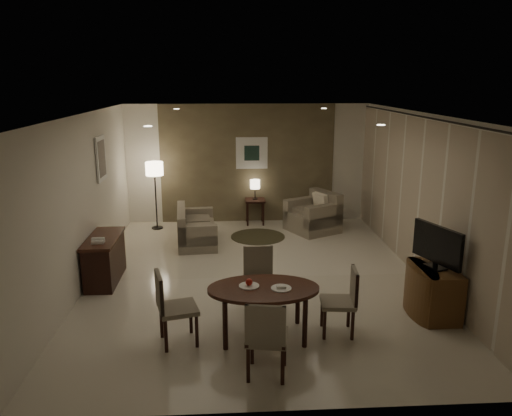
{
  "coord_description": "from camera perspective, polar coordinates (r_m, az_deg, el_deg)",
  "views": [
    {
      "loc": [
        -0.48,
        -7.8,
        3.22
      ],
      "look_at": [
        0.0,
        0.2,
        1.15
      ],
      "focal_mm": 35.0,
      "sensor_mm": 36.0,
      "label": 1
    }
  ],
  "objects": [
    {
      "name": "room_shell",
      "position": [
        8.43,
        -0.08,
        1.66
      ],
      "size": [
        5.5,
        7.0,
        2.7
      ],
      "color": "beige",
      "rests_on": "ground"
    },
    {
      "name": "taupe_accent",
      "position": [
        11.45,
        -0.99,
        5.08
      ],
      "size": [
        3.96,
        0.03,
        2.7
      ],
      "primitive_type": "cube",
      "color": "brown",
      "rests_on": "wall_back"
    },
    {
      "name": "curtain_wall",
      "position": [
        8.63,
        18.14,
        1.03
      ],
      "size": [
        0.08,
        6.7,
        2.58
      ],
      "primitive_type": null,
      "color": "#C7B29B",
      "rests_on": "wall_right"
    },
    {
      "name": "curtain_rod",
      "position": [
        8.44,
        18.85,
        9.78
      ],
      "size": [
        0.03,
        6.8,
        0.03
      ],
      "primitive_type": "cylinder",
      "rotation": [
        1.57,
        0.0,
        0.0
      ],
      "color": "black",
      "rests_on": "wall_right"
    },
    {
      "name": "art_back_frame",
      "position": [
        11.39,
        -0.48,
        6.3
      ],
      "size": [
        0.72,
        0.03,
        0.72
      ],
      "primitive_type": "cube",
      "color": "silver",
      "rests_on": "wall_back"
    },
    {
      "name": "art_back_canvas",
      "position": [
        11.38,
        -0.48,
        6.29
      ],
      "size": [
        0.34,
        0.01,
        0.34
      ],
      "primitive_type": "cube",
      "color": "#192E25",
      "rests_on": "wall_back"
    },
    {
      "name": "art_left_frame",
      "position": [
        9.38,
        -17.29,
        5.42
      ],
      "size": [
        0.03,
        0.6,
        0.8
      ],
      "primitive_type": "cube",
      "color": "silver",
      "rests_on": "wall_left"
    },
    {
      "name": "art_left_canvas",
      "position": [
        9.37,
        -17.2,
        5.43
      ],
      "size": [
        0.01,
        0.46,
        0.64
      ],
      "primitive_type": "cube",
      "color": "gray",
      "rests_on": "wall_left"
    },
    {
      "name": "downlight_nl",
      "position": [
        6.1,
        -12.25,
        9.12
      ],
      "size": [
        0.1,
        0.1,
        0.01
      ],
      "primitive_type": "cylinder",
      "color": "white",
      "rests_on": "ceiling"
    },
    {
      "name": "downlight_nr",
      "position": [
        6.31,
        14.09,
        9.19
      ],
      "size": [
        0.1,
        0.1,
        0.01
      ],
      "primitive_type": "cylinder",
      "color": "white",
      "rests_on": "ceiling"
    },
    {
      "name": "downlight_fl",
      "position": [
        9.66,
        -9.06,
        11.13
      ],
      "size": [
        0.1,
        0.1,
        0.01
      ],
      "primitive_type": "cylinder",
      "color": "white",
      "rests_on": "ceiling"
    },
    {
      "name": "downlight_fr",
      "position": [
        9.8,
        7.78,
        11.22
      ],
      "size": [
        0.1,
        0.1,
        0.01
      ],
      "primitive_type": "cylinder",
      "color": "white",
      "rests_on": "ceiling"
    },
    {
      "name": "console_desk",
      "position": [
        8.55,
        -16.91,
        -5.63
      ],
      "size": [
        0.48,
        1.2,
        0.75
      ],
      "primitive_type": null,
      "color": "#411E14",
      "rests_on": "floor"
    },
    {
      "name": "telephone",
      "position": [
        8.14,
        -17.6,
        -3.53
      ],
      "size": [
        0.2,
        0.14,
        0.09
      ],
      "primitive_type": null,
      "color": "white",
      "rests_on": "console_desk"
    },
    {
      "name": "tv_cabinet",
      "position": [
        7.5,
        19.7,
        -8.92
      ],
      "size": [
        0.48,
        0.9,
        0.7
      ],
      "primitive_type": null,
      "color": "brown",
      "rests_on": "floor"
    },
    {
      "name": "flat_tv",
      "position": [
        7.26,
        20.0,
        -4.06
      ],
      "size": [
        0.36,
        0.85,
        0.6
      ],
      "primitive_type": null,
      "rotation": [
        0.0,
        0.0,
        0.35
      ],
      "color": "black",
      "rests_on": "tv_cabinet"
    },
    {
      "name": "dining_table",
      "position": [
        6.52,
        0.85,
        -11.78
      ],
      "size": [
        1.42,
        0.89,
        0.67
      ],
      "primitive_type": null,
      "color": "#411E14",
      "rests_on": "floor"
    },
    {
      "name": "chair_near",
      "position": [
        5.7,
        1.26,
        -14.42
      ],
      "size": [
        0.52,
        0.52,
        0.94
      ],
      "primitive_type": null,
      "rotation": [
        0.0,
        0.0,
        2.97
      ],
      "color": "gray",
      "rests_on": "floor"
    },
    {
      "name": "chair_far",
      "position": [
        7.12,
        0.39,
        -8.38
      ],
      "size": [
        0.45,
        0.45,
        0.91
      ],
      "primitive_type": null,
      "rotation": [
        0.0,
        0.0,
        0.03
      ],
      "color": "gray",
      "rests_on": "floor"
    },
    {
      "name": "chair_left",
      "position": [
        6.39,
        -8.9,
        -11.18
      ],
      "size": [
        0.56,
        0.56,
        0.95
      ],
      "primitive_type": null,
      "rotation": [
        0.0,
        0.0,
        1.83
      ],
      "color": "gray",
      "rests_on": "floor"
    },
    {
      "name": "chair_right",
      "position": [
        6.63,
        9.3,
        -10.51
      ],
      "size": [
        0.47,
        0.47,
        0.88
      ],
      "primitive_type": null,
      "rotation": [
        0.0,
        0.0,
        -1.67
      ],
      "color": "gray",
      "rests_on": "floor"
    },
    {
      "name": "plate_a",
      "position": [
        6.42,
        -0.8,
        -8.89
      ],
      "size": [
        0.26,
        0.26,
        0.02
      ],
      "primitive_type": "cylinder",
      "color": "white",
      "rests_on": "dining_table"
    },
    {
      "name": "plate_b",
      "position": [
        6.35,
        2.9,
        -9.15
      ],
      "size": [
        0.26,
        0.26,
        0.02
      ],
      "primitive_type": "cylinder",
      "color": "white",
      "rests_on": "dining_table"
    },
    {
      "name": "fruit_apple",
      "position": [
        6.4,
        -0.8,
        -8.46
      ],
      "size": [
        0.09,
        0.09,
        0.09
      ],
      "primitive_type": "sphere",
      "color": "#B21E14",
      "rests_on": "plate_a"
    },
    {
      "name": "napkin",
      "position": [
        6.35,
        2.9,
        -8.96
      ],
      "size": [
        0.12,
        0.08,
        0.03
      ],
      "primitive_type": "cube",
      "color": "white",
      "rests_on": "plate_b"
    },
    {
      "name": "round_rug",
      "position": [
        10.54,
        0.22,
        -3.27
      ],
      "size": [
        1.14,
        1.14,
        0.01
      ],
      "primitive_type": "cylinder",
      "color": "#433C26",
      "rests_on": "floor"
    },
    {
      "name": "sofa",
      "position": [
        10.16,
        -6.81,
        -2.02
      ],
      "size": [
        1.56,
        0.88,
        0.71
      ],
      "primitive_type": null,
      "rotation": [
        0.0,
        0.0,
        1.66
      ],
      "color": "gray",
      "rests_on": "floor"
    },
    {
      "name": "armchair",
      "position": [
        10.89,
        6.48,
        -0.48
      ],
      "size": [
        1.25,
        1.27,
        0.85
      ],
      "primitive_type": null,
      "rotation": [
        0.0,
        0.0,
        -1.09
      ],
      "color": "gray",
      "rests_on": "floor"
    },
    {
      "name": "side_table",
      "position": [
        11.43,
        -0.1,
        -0.4
      ],
      "size": [
        0.45,
        0.45,
        0.57
      ],
      "primitive_type": null,
      "color": "black",
      "rests_on": "floor"
    },
    {
      "name": "table_lamp",
      "position": [
        11.33,
        -0.11,
        2.24
      ],
      "size": [
        0.22,
        0.22,
        0.5
      ],
      "primitive_type": null,
      "color": "#FFEAC1",
      "rests_on": "side_table"
    },
    {
      "name": "floor_lamp",
      "position": [
        11.16,
        -11.39,
        1.38
      ],
      "size": [
        0.38,
        0.38,
        1.49
      ],
      "primitive_type": null,
      "color": "#FFE5B7",
      "rests_on": "floor"
    }
  ]
}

